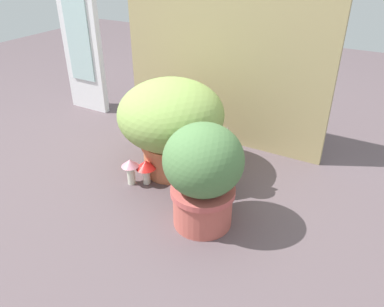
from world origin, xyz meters
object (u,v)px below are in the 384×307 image
(leafy_planter, at_px, (203,173))
(mushroom_ornament_pink, at_px, (130,167))
(cat, at_px, (206,158))
(grass_planter, at_px, (171,121))
(mushroom_ornament_red, at_px, (146,167))

(leafy_planter, relative_size, mushroom_ornament_pink, 3.31)
(leafy_planter, height_order, cat, leafy_planter)
(grass_planter, bearing_deg, mushroom_ornament_pink, -117.34)
(grass_planter, bearing_deg, leafy_planter, -41.17)
(leafy_planter, distance_m, mushroom_ornament_red, 0.39)
(grass_planter, distance_m, mushroom_ornament_pink, 0.28)
(cat, bearing_deg, mushroom_ornament_red, -147.42)
(grass_planter, distance_m, leafy_planter, 0.41)
(leafy_planter, bearing_deg, cat, 114.84)
(mushroom_ornament_pink, bearing_deg, cat, 32.43)
(leafy_planter, xyz_separation_m, cat, (-0.12, 0.26, -0.11))
(grass_planter, xyz_separation_m, cat, (0.19, -0.01, -0.14))
(cat, xyz_separation_m, mushroom_ornament_pink, (-0.29, -0.18, -0.03))
(grass_planter, relative_size, leafy_planter, 1.14)
(grass_planter, relative_size, cat, 1.34)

